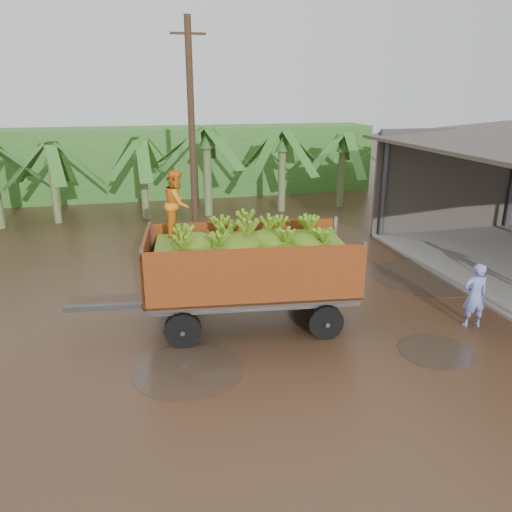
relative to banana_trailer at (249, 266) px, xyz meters
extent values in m
plane|color=black|center=(1.36, 0.46, -1.48)|extent=(100.00, 100.00, 0.00)
cube|color=#383330|center=(12.36, 6.36, 0.52)|extent=(12.00, 0.12, 4.00)
cube|color=#2D661E|center=(-0.64, 16.46, 0.32)|extent=(22.00, 3.00, 3.60)
cube|color=#47474C|center=(-3.37, 0.37, -0.88)|extent=(1.95, 0.34, 0.13)
imported|color=orange|center=(-1.60, 0.22, 1.55)|extent=(0.75, 0.86, 1.52)
imported|color=#7481D4|center=(5.22, -1.47, -0.68)|extent=(0.64, 0.47, 1.61)
cylinder|color=#47301E|center=(-0.42, 7.30, 2.45)|extent=(0.24, 0.24, 7.86)
cube|color=#47301E|center=(-0.42, 7.30, 5.79)|extent=(1.20, 0.08, 0.08)
camera|label=1|loc=(-2.44, -10.94, 3.99)|focal=35.00mm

